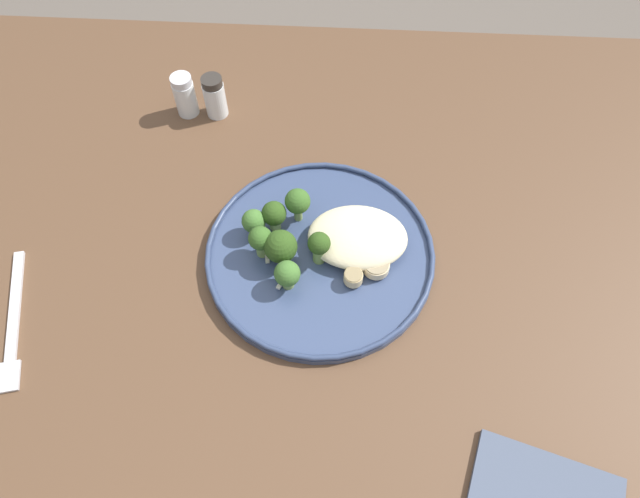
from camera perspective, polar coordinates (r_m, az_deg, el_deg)
The scene contains 24 objects.
ground at distance 1.42m, azimuth 1.18°, elevation -18.09°, with size 6.00×6.00×0.00m, color #665B51.
wooden_dining_table at distance 0.80m, azimuth 2.02°, elevation -6.81°, with size 1.40×1.00×0.74m.
dinner_plate at distance 0.74m, azimuth 0.00°, elevation -0.47°, with size 0.29×0.29×0.02m.
noodle_bed at distance 0.73m, azimuth 3.69°, elevation 1.17°, with size 0.13×0.10×0.03m.
seared_scallop_left_edge at distance 0.74m, azimuth 4.67°, elevation 1.59°, with size 0.03×0.03×0.02m.
seared_scallop_tilted_round at distance 0.73m, azimuth 2.00°, elevation 0.17°, with size 0.03×0.03×0.02m.
seared_scallop_front_small at distance 0.73m, azimuth 3.71°, elevation 0.43°, with size 0.03×0.03×0.01m.
seared_scallop_center_golden at distance 0.76m, azimuth 3.24°, elevation 2.97°, with size 0.03×0.03×0.01m.
seared_scallop_rear_pale at distance 0.71m, azimuth 3.27°, elevation -2.76°, with size 0.02×0.02×0.02m.
seared_scallop_right_edge at distance 0.72m, azimuth 3.57°, elevation -0.98°, with size 0.03×0.03×0.01m.
seared_scallop_large_seared at distance 0.72m, azimuth 5.51°, elevation -1.67°, with size 0.03×0.03×0.01m.
broccoli_floret_tall_stalk at distance 0.74m, azimuth -4.51°, elevation 3.37°, with size 0.03×0.03×0.05m.
broccoli_floret_left_leaning at distance 0.71m, azimuth -3.87°, elevation 0.21°, with size 0.04×0.04×0.05m.
broccoli_floret_right_tilted at distance 0.71m, azimuth -0.09°, elevation 0.32°, with size 0.03×0.03×0.05m.
broccoli_floret_rear_charred at distance 0.72m, azimuth -5.82°, elevation 0.89°, with size 0.03×0.03×0.05m.
broccoli_floret_near_rim at distance 0.69m, azimuth -3.24°, elevation -2.74°, with size 0.03×0.03×0.04m.
broccoli_floret_beside_noodles at distance 0.74m, azimuth -2.20°, elevation 4.60°, with size 0.03×0.03×0.05m.
broccoli_floret_small_sprig at distance 0.74m, azimuth -6.48°, elevation 2.66°, with size 0.03×0.03×0.04m.
onion_sliver_pale_crescent at distance 0.74m, azimuth -5.32°, elevation 0.42°, with size 0.05×0.01×0.00m, color silver.
onion_sliver_short_strip at distance 0.72m, azimuth -3.39°, elevation -2.71°, with size 0.04×0.01×0.00m, color silver.
dinner_fork at distance 0.79m, azimuth -27.75°, elevation -6.45°, with size 0.06×0.18×0.00m.
folded_napkin at distance 0.68m, azimuth 21.16°, elevation -21.67°, with size 0.15×0.09×0.01m, color #4C566B.
salt_shaker at distance 0.90m, azimuth -13.06°, elevation 14.40°, with size 0.03×0.03×0.07m.
pepper_shaker at distance 0.89m, azimuth -10.25°, elevation 14.43°, with size 0.03×0.03×0.07m.
Camera 1 is at (-0.01, -0.34, 1.38)m, focal length 32.78 mm.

